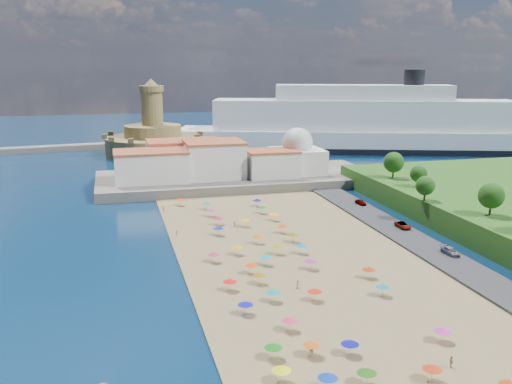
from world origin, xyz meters
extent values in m
plane|color=#071938|center=(0.00, 0.00, 0.00)|extent=(700.00, 700.00, 0.00)
cube|color=#59544C|center=(10.00, 73.00, 1.50)|extent=(90.00, 36.00, 3.00)
cube|color=#59544C|center=(-12.00, 108.00, 1.20)|extent=(18.00, 70.00, 2.40)
cube|color=silver|center=(-18.00, 69.00, 7.50)|extent=(22.00, 14.00, 9.00)
cube|color=silver|center=(2.00, 71.00, 8.50)|extent=(18.00, 16.00, 11.00)
cube|color=silver|center=(20.00, 67.00, 7.00)|extent=(16.00, 12.00, 8.00)
cube|color=silver|center=(-6.00, 83.00, 8.00)|extent=(24.00, 14.00, 10.00)
cube|color=silver|center=(30.00, 71.00, 7.00)|extent=(16.00, 16.00, 8.00)
sphere|color=silver|center=(30.00, 71.00, 13.00)|extent=(10.00, 10.00, 10.00)
cylinder|color=silver|center=(30.00, 71.00, 16.80)|extent=(1.20, 1.20, 1.60)
cylinder|color=olive|center=(-12.00, 138.00, 4.00)|extent=(40.00, 40.00, 8.00)
cylinder|color=olive|center=(-12.00, 138.00, 10.50)|extent=(24.00, 24.00, 5.00)
cylinder|color=olive|center=(-12.00, 138.00, 20.00)|extent=(9.00, 9.00, 14.00)
cylinder|color=olive|center=(-12.00, 138.00, 28.20)|extent=(10.40, 10.40, 2.40)
cone|color=olive|center=(-12.00, 138.00, 30.90)|extent=(6.00, 6.00, 3.00)
cube|color=black|center=(78.70, 126.87, 1.32)|extent=(163.25, 74.73, 2.64)
cube|color=white|center=(78.70, 126.87, 4.89)|extent=(162.17, 74.04, 9.78)
cube|color=white|center=(78.70, 126.87, 16.29)|extent=(129.88, 59.64, 13.04)
cube|color=white|center=(78.70, 126.87, 26.07)|extent=(76.96, 38.40, 6.52)
cylinder|color=black|center=(99.32, 120.02, 32.59)|extent=(8.69, 8.69, 6.52)
cylinder|color=gray|center=(7.70, 32.86, 1.25)|extent=(0.07, 0.07, 2.00)
cone|color=#15772A|center=(7.70, 32.86, 2.15)|extent=(2.50, 2.50, 0.60)
cylinder|color=gray|center=(-11.11, -15.51, 1.25)|extent=(0.07, 0.07, 2.00)
cone|color=red|center=(-11.11, -15.51, 2.15)|extent=(2.50, 2.50, 0.60)
cylinder|color=gray|center=(1.57, -23.24, 1.25)|extent=(0.07, 0.07, 2.00)
cone|color=red|center=(1.57, -23.24, 2.15)|extent=(2.50, 2.50, 0.60)
cylinder|color=gray|center=(7.97, 7.71, 1.25)|extent=(0.07, 0.07, 2.00)
cone|color=#78650A|center=(7.97, 7.71, 2.15)|extent=(2.50, 2.50, 0.60)
cylinder|color=gray|center=(-1.76, -4.84, 1.25)|extent=(0.07, 0.07, 2.00)
cone|color=teal|center=(-1.76, -4.84, 2.15)|extent=(2.50, 2.50, 0.60)
cylinder|color=gray|center=(-5.45, 25.16, 1.25)|extent=(0.07, 0.07, 2.00)
cone|color=#D71143|center=(-5.45, 25.16, 2.15)|extent=(2.50, 2.50, 0.60)
cylinder|color=gray|center=(-5.79, 2.57, 1.25)|extent=(0.07, 0.07, 2.00)
cone|color=orange|center=(-5.79, 2.57, 2.15)|extent=(2.50, 2.50, 0.60)
cylinder|color=gray|center=(-10.71, -25.44, 1.25)|extent=(0.07, 0.07, 2.00)
cone|color=#0C13A2|center=(-10.71, -25.44, 2.15)|extent=(2.50, 2.50, 0.60)
cylinder|color=gray|center=(-10.33, -39.74, 1.25)|extent=(0.07, 0.07, 2.00)
cone|color=#136F13|center=(-10.33, -39.74, 2.15)|extent=(2.50, 2.50, 0.60)
cylinder|color=gray|center=(-0.06, -41.37, 1.25)|extent=(0.07, 0.07, 2.00)
cone|color=#0B0E90|center=(-0.06, -41.37, 2.15)|extent=(2.50, 2.50, 0.60)
cylinder|color=gray|center=(-6.99, 16.75, 1.25)|extent=(0.07, 0.07, 2.00)
cone|color=#0B2999|center=(-6.99, 16.75, 2.15)|extent=(2.50, 2.50, 0.60)
cylinder|color=gray|center=(-12.00, 46.55, 1.25)|extent=(0.07, 0.07, 2.00)
cone|color=#FD3B0B|center=(-12.00, 46.55, 2.15)|extent=(2.50, 2.50, 0.60)
cylinder|color=gray|center=(14.09, -41.15, 1.25)|extent=(0.07, 0.07, 2.00)
cone|color=#BF29A4|center=(14.09, -41.15, 2.15)|extent=(2.50, 2.50, 0.60)
cylinder|color=gray|center=(-10.98, -45.50, 1.25)|extent=(0.07, 0.07, 2.00)
cone|color=#E3EC0C|center=(-10.98, -45.50, 2.15)|extent=(2.50, 2.50, 0.60)
cylinder|color=gray|center=(8.72, 25.51, 1.25)|extent=(0.07, 0.07, 2.00)
cone|color=#FF9F0D|center=(8.72, 25.51, 2.15)|extent=(2.50, 2.50, 0.60)
cylinder|color=gray|center=(-5.41, -13.85, 1.25)|extent=(0.07, 0.07, 2.00)
cone|color=#91650D|center=(-5.41, -13.85, 2.15)|extent=(2.50, 2.50, 0.60)
cylinder|color=gray|center=(-5.12, -40.35, 1.25)|extent=(0.07, 0.07, 2.00)
cone|color=#D25510|center=(-5.12, -40.35, 2.15)|extent=(2.50, 2.50, 0.60)
cylinder|color=gray|center=(7.74, 14.82, 1.25)|extent=(0.07, 0.07, 2.00)
cone|color=#E4420A|center=(7.74, 14.82, 2.15)|extent=(2.50, 2.50, 0.60)
cylinder|color=gray|center=(2.36, 0.82, 1.25)|extent=(0.07, 0.07, 2.00)
cone|color=#907C0D|center=(2.36, 0.82, 2.15)|extent=(2.50, 2.50, 0.60)
cylinder|color=gray|center=(-5.97, 33.31, 1.25)|extent=(0.07, 0.07, 2.00)
cone|color=#A1228B|center=(-5.97, 33.31, 2.15)|extent=(2.50, 2.50, 0.60)
cylinder|color=gray|center=(0.52, 22.03, 1.25)|extent=(0.07, 0.07, 2.00)
cone|color=#C8B50A|center=(0.52, 22.03, 2.15)|extent=(2.50, 2.50, 0.60)
cone|color=#B23B0E|center=(14.08, -55.29, 2.15)|extent=(2.50, 2.50, 0.60)
cylinder|color=gray|center=(-1.05, -48.67, 1.25)|extent=(0.07, 0.07, 2.00)
cone|color=#1D6111|center=(-1.05, -48.67, 2.15)|extent=(2.50, 2.50, 0.60)
cylinder|color=gray|center=(0.21, 8.61, 1.25)|extent=(0.07, 0.07, 2.00)
cone|color=#D65F09|center=(0.21, 8.61, 2.15)|extent=(2.50, 2.50, 0.60)
cylinder|color=gray|center=(7.16, -49.88, 1.25)|extent=(0.07, 0.07, 2.00)
cone|color=#B6310E|center=(7.16, -49.88, 2.15)|extent=(2.50, 2.50, 0.60)
cylinder|color=gray|center=(7.27, -0.01, 1.25)|extent=(0.07, 0.07, 2.00)
cone|color=#106E99|center=(7.27, -0.01, 2.15)|extent=(2.50, 2.50, 0.60)
cylinder|color=gray|center=(8.32, 40.68, 1.25)|extent=(0.07, 0.07, 2.00)
cone|color=#0C0DA5|center=(8.32, 40.68, 2.15)|extent=(2.50, 2.50, 0.60)
cylinder|color=gray|center=(-6.06, -48.51, 1.25)|extent=(0.07, 0.07, 2.00)
cone|color=#0C32A0|center=(-6.06, -48.51, 2.15)|extent=(2.50, 2.50, 0.60)
cylinder|color=gray|center=(13.41, -24.24, 1.25)|extent=(0.07, 0.07, 2.00)
cone|color=#0F7690|center=(13.41, -24.24, 2.15)|extent=(2.50, 2.50, 0.60)
cylinder|color=gray|center=(14.68, -16.11, 1.25)|extent=(0.07, 0.07, 2.00)
cone|color=#92310D|center=(14.68, -16.11, 2.15)|extent=(2.50, 2.50, 0.60)
cylinder|color=gray|center=(-11.21, -0.71, 1.25)|extent=(0.07, 0.07, 2.00)
cone|color=#B1264F|center=(-11.21, -0.71, 2.15)|extent=(2.50, 2.50, 0.60)
cylinder|color=gray|center=(-5.19, -21.89, 1.25)|extent=(0.07, 0.07, 2.00)
cone|color=#0E8187|center=(-5.19, -21.89, 2.15)|extent=(2.50, 2.50, 0.60)
cylinder|color=gray|center=(-5.71, 40.56, 1.25)|extent=(0.07, 0.07, 2.00)
cone|color=#0D7F78|center=(-5.71, 40.56, 2.15)|extent=(2.50, 2.50, 0.60)
cylinder|color=gray|center=(5.92, -9.23, 1.25)|extent=(0.07, 0.07, 2.00)
cone|color=#A02292|center=(5.92, -9.23, 2.15)|extent=(2.50, 2.50, 0.60)
cylinder|color=gray|center=(-5.65, -8.61, 1.25)|extent=(0.07, 0.07, 2.00)
cone|color=#F33D0A|center=(-5.65, -8.61, 2.15)|extent=(2.50, 2.50, 0.60)
cylinder|color=gray|center=(-5.74, -32.56, 1.25)|extent=(0.07, 0.07, 2.00)
cone|color=#CC2B5D|center=(-5.74, -32.56, 2.15)|extent=(2.50, 2.50, 0.60)
imported|color=tan|center=(0.53, -17.61, 1.06)|extent=(0.95, 0.87, 1.63)
imported|color=tan|center=(-4.93, -39.80, 1.13)|extent=(1.70, 1.16, 1.76)
imported|color=tan|center=(-17.23, 40.36, 1.12)|extent=(0.69, 1.09, 1.73)
imported|color=tan|center=(-16.34, 18.24, 1.04)|extent=(1.18, 1.06, 1.58)
imported|color=tan|center=(8.90, 35.80, 1.08)|extent=(0.93, 1.21, 1.66)
imported|color=tan|center=(-1.93, 22.47, 1.03)|extent=(0.65, 0.80, 1.56)
imported|color=tan|center=(7.52, 6.50, 1.09)|extent=(0.51, 0.68, 1.69)
imported|color=tan|center=(11.35, -47.69, 1.07)|extent=(0.65, 1.03, 1.63)
imported|color=gray|center=(36.00, -9.40, 1.42)|extent=(2.36, 5.07, 1.43)
imported|color=gray|center=(36.00, 10.32, 1.40)|extent=(2.56, 5.17, 1.41)
imported|color=gray|center=(36.00, 33.79, 1.41)|extent=(2.09, 4.30, 1.41)
cylinder|color=#382314|center=(50.34, -1.60, 7.57)|extent=(0.50, 0.50, 3.15)
sphere|color=#14380F|center=(50.34, -1.60, 10.41)|extent=(5.67, 5.67, 5.67)
cylinder|color=#382314|center=(43.77, 14.44, 7.30)|extent=(0.50, 0.50, 2.61)
sphere|color=#14380F|center=(43.77, 14.44, 9.65)|extent=(4.69, 4.69, 4.69)
cylinder|color=#382314|center=(50.24, 28.73, 7.28)|extent=(0.50, 0.50, 2.56)
sphere|color=#14380F|center=(50.24, 28.73, 9.58)|extent=(4.60, 4.60, 4.60)
cylinder|color=#382314|center=(49.53, 41.61, 7.65)|extent=(0.50, 0.50, 3.30)
sphere|color=#14380F|center=(49.53, 41.61, 10.62)|extent=(5.94, 5.94, 5.94)
camera|label=1|loc=(-29.83, -106.13, 38.82)|focal=40.00mm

